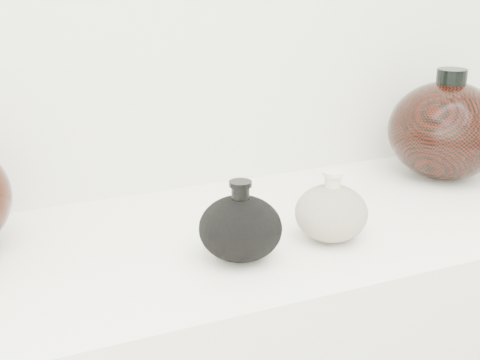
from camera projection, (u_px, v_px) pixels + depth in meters
name	position (u px, v px, depth m)	size (l,w,h in m)	color
black_gourd_vase	(240.00, 228.00, 1.02)	(0.14, 0.14, 0.13)	black
cream_gourd_vase	(331.00, 212.00, 1.09)	(0.12, 0.12, 0.12)	#BEB094
right_round_pot	(446.00, 130.00, 1.37)	(0.28, 0.28, 0.23)	black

